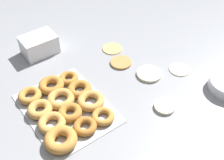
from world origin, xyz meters
The scene contains 8 objects.
ground_plane centered at (0.00, 0.00, 0.00)m, with size 3.00×3.00×0.00m, color gray.
pancake_0 centered at (0.03, 0.09, 0.01)m, with size 0.11×0.11×0.01m, color beige.
pancake_1 centered at (0.21, 0.01, 0.01)m, with size 0.08×0.08×0.01m, color beige.
pancake_2 centered at (-0.22, 0.07, 0.00)m, with size 0.10×0.10×0.01m, color tan.
pancake_3 centered at (-0.11, 0.04, 0.01)m, with size 0.10×0.10×0.01m, color #B27F42.
pancake_4 centered at (0.08, 0.22, 0.00)m, with size 0.09×0.09×0.01m, color beige.
donut_tray centered at (-0.01, -0.31, 0.02)m, with size 0.38×0.30×0.04m.
container_stack centered at (-0.41, -0.23, 0.05)m, with size 0.12×0.16×0.09m.
Camera 1 is at (0.67, -0.59, 0.83)m, focal length 45.00 mm.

